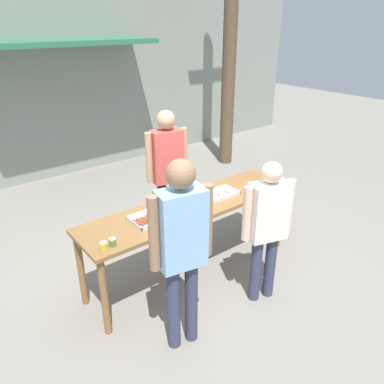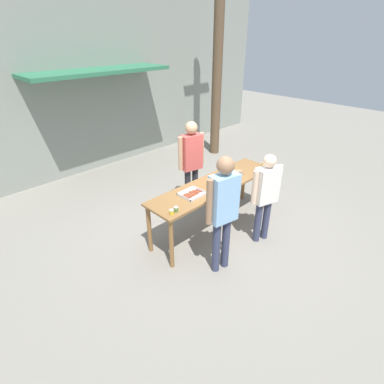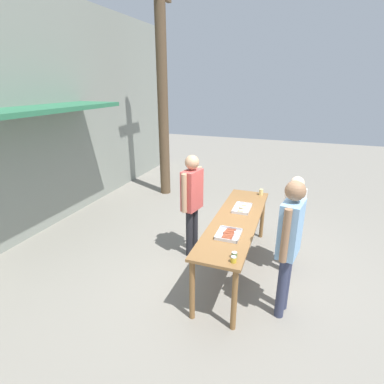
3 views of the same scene
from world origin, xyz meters
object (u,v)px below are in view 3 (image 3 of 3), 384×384
(condiment_jar_mustard, at_px, (233,259))
(utility_pole, at_px, (162,88))
(food_tray_sausages, at_px, (228,235))
(condiment_jar_ketchup, at_px, (234,255))
(beer_cup, at_px, (261,192))
(person_customer_with_cup, at_px, (293,216))
(person_customer_holding_hotdog, at_px, (289,238))
(food_tray_buns, at_px, (242,209))
(person_server_behind_table, at_px, (192,197))

(condiment_jar_mustard, distance_m, utility_pole, 5.20)
(food_tray_sausages, xyz_separation_m, condiment_jar_mustard, (-0.60, -0.20, 0.02))
(condiment_jar_mustard, height_order, condiment_jar_ketchup, same)
(condiment_jar_ketchup, relative_size, beer_cup, 0.67)
(utility_pole, bearing_deg, person_customer_with_cup, -127.61)
(person_customer_holding_hotdog, height_order, utility_pole, utility_pole)
(food_tray_buns, bearing_deg, condiment_jar_mustard, -172.53)
(food_tray_sausages, distance_m, person_customer_with_cup, 1.18)
(beer_cup, relative_size, person_customer_with_cup, 0.07)
(condiment_jar_mustard, bearing_deg, utility_pole, 34.17)
(food_tray_buns, bearing_deg, beer_cup, -14.25)
(food_tray_sausages, xyz_separation_m, person_server_behind_table, (0.79, 0.81, 0.16))
(condiment_jar_mustard, distance_m, person_server_behind_table, 1.72)
(person_server_behind_table, relative_size, person_customer_with_cup, 1.13)
(food_tray_buns, bearing_deg, person_customer_holding_hotdog, -144.95)
(food_tray_buns, xyz_separation_m, person_server_behind_table, (-0.15, 0.81, 0.16))
(beer_cup, distance_m, utility_pole, 3.68)
(person_customer_holding_hotdog, bearing_deg, condiment_jar_mustard, -42.09)
(food_tray_buns, height_order, person_customer_with_cup, person_customer_with_cup)
(condiment_jar_mustard, relative_size, person_customer_with_cup, 0.05)
(condiment_jar_ketchup, bearing_deg, person_server_behind_table, 37.70)
(person_customer_with_cup, height_order, utility_pole, utility_pole)
(condiment_jar_mustard, height_order, person_customer_with_cup, person_customer_with_cup)
(condiment_jar_ketchup, bearing_deg, food_tray_buns, 7.50)
(condiment_jar_ketchup, height_order, person_server_behind_table, person_server_behind_table)
(beer_cup, bearing_deg, condiment_jar_ketchup, 179.79)
(condiment_jar_mustard, bearing_deg, condiment_jar_ketchup, 7.06)
(food_tray_buns, relative_size, condiment_jar_mustard, 5.91)
(food_tray_sausages, relative_size, person_server_behind_table, 0.21)
(food_tray_buns, bearing_deg, food_tray_sausages, -179.98)
(food_tray_buns, relative_size, person_server_behind_table, 0.25)
(food_tray_buns, distance_m, beer_cup, 0.81)
(food_tray_buns, distance_m, person_customer_holding_hotdog, 1.36)
(food_tray_sausages, relative_size, beer_cup, 3.35)
(person_customer_holding_hotdog, bearing_deg, person_customer_with_cup, -170.22)
(person_server_behind_table, relative_size, person_customer_holding_hotdog, 0.98)
(person_customer_with_cup, relative_size, utility_pole, 0.29)
(food_tray_sausages, distance_m, food_tray_buns, 0.94)
(food_tray_sausages, distance_m, beer_cup, 1.73)
(person_customer_holding_hotdog, xyz_separation_m, person_customer_with_cup, (1.04, -0.02, -0.17))
(person_customer_with_cup, xyz_separation_m, utility_pole, (2.57, 3.34, 1.77))
(food_tray_sausages, relative_size, condiment_jar_ketchup, 5.01)
(beer_cup, xyz_separation_m, person_customer_holding_hotdog, (-1.89, -0.58, 0.15))
(food_tray_sausages, distance_m, condiment_jar_mustard, 0.63)
(food_tray_buns, relative_size, person_customer_holding_hotdog, 0.24)
(condiment_jar_ketchup, distance_m, person_server_behind_table, 1.64)
(condiment_jar_mustard, xyz_separation_m, person_customer_holding_hotdog, (0.43, -0.57, 0.17))
(food_tray_buns, xyz_separation_m, utility_pole, (2.50, 2.54, 1.79))
(food_tray_buns, height_order, condiment_jar_ketchup, condiment_jar_ketchup)
(beer_cup, height_order, utility_pole, utility_pole)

